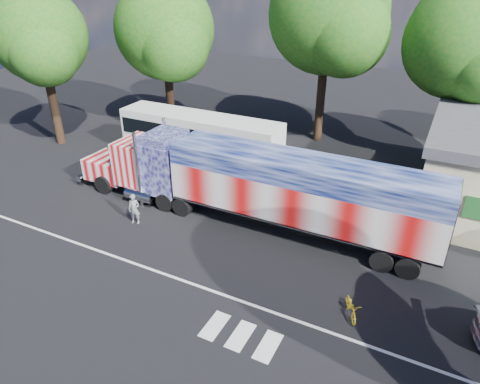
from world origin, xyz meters
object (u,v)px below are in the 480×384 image
at_px(tree_ne_a, 462,44).
at_px(tree_nw_a, 166,30).
at_px(bicycle, 351,307).
at_px(tree_w_a, 40,36).
at_px(coach_bus, 200,139).
at_px(woman, 134,209).
at_px(semi_truck, 254,184).
at_px(tree_n_mid, 330,15).

relative_size(tree_ne_a, tree_nw_a, 0.98).
bearing_deg(bicycle, tree_w_a, 134.91).
bearing_deg(tree_nw_a, bicycle, -38.04).
height_order(coach_bus, bicycle, coach_bus).
bearing_deg(bicycle, tree_ne_a, 58.35).
bearing_deg(woman, tree_ne_a, 31.58).
height_order(bicycle, tree_ne_a, tree_ne_a).
distance_m(coach_bus, tree_ne_a, 19.06).
bearing_deg(tree_w_a, semi_truck, -11.47).
distance_m(coach_bus, tree_w_a, 14.24).
relative_size(semi_truck, tree_ne_a, 1.81).
bearing_deg(coach_bus, tree_nw_a, 140.88).
xyz_separation_m(semi_truck, tree_n_mid, (-0.69, 14.49, 7.47)).
bearing_deg(woman, bicycle, -26.08).
bearing_deg(woman, coach_bus, 78.96).
bearing_deg(bicycle, tree_n_mid, 84.84).
bearing_deg(tree_n_mid, semi_truck, -87.28).
bearing_deg(tree_nw_a, semi_truck, -39.39).
relative_size(woman, tree_ne_a, 0.15).
bearing_deg(semi_truck, woman, -151.85).
bearing_deg(semi_truck, tree_w_a, 168.53).
height_order(woman, tree_w_a, tree_w_a).
bearing_deg(coach_bus, woman, -82.53).
distance_m(tree_n_mid, tree_w_a, 21.71).
distance_m(tree_n_mid, tree_nw_a, 12.98).
bearing_deg(bicycle, tree_nw_a, 115.39).
relative_size(bicycle, tree_n_mid, 0.11).
bearing_deg(tree_n_mid, tree_nw_a, -162.89).
bearing_deg(tree_w_a, woman, -27.74).
relative_size(tree_ne_a, tree_w_a, 1.02).
relative_size(semi_truck, tree_w_a, 1.86).
bearing_deg(tree_w_a, tree_nw_a, 45.47).
xyz_separation_m(tree_n_mid, tree_w_a, (-18.94, -10.51, -1.43)).
relative_size(semi_truck, tree_n_mid, 1.55).
xyz_separation_m(semi_truck, bicycle, (6.92, -4.91, -2.05)).
bearing_deg(coach_bus, tree_n_mid, 52.83).
xyz_separation_m(tree_nw_a, tree_w_a, (-6.60, -6.71, -0.05)).
height_order(coach_bus, tree_w_a, tree_w_a).
bearing_deg(semi_truck, tree_nw_a, 140.61).
height_order(tree_ne_a, tree_w_a, tree_ne_a).
bearing_deg(woman, semi_truck, 9.64).
height_order(woman, tree_nw_a, tree_nw_a).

